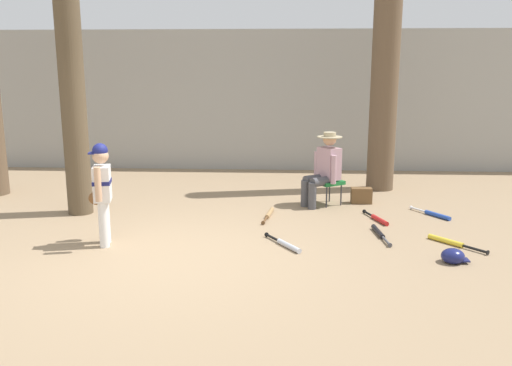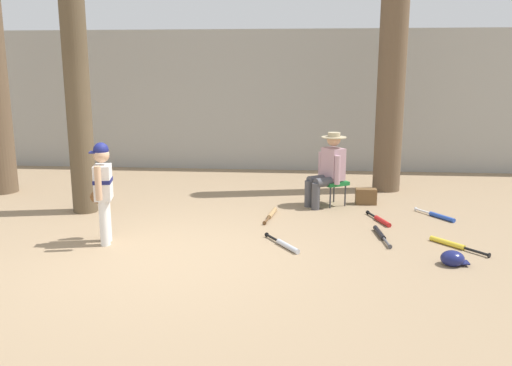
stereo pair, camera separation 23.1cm
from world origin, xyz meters
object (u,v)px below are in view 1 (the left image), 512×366
at_px(tree_behind_spectator, 386,61).
at_px(bat_black_composite, 379,233).
at_px(young_ballplayer, 102,188).
at_px(handbag_beside_stool, 361,196).
at_px(bat_blue_youth, 434,214).
at_px(bat_wood_tan, 269,214).
at_px(bat_red_barrel, 378,219).
at_px(folding_stool, 328,183).
at_px(bat_aluminum_silver, 286,245).
at_px(tree_near_player, 71,77).
at_px(seated_spectator, 324,167).
at_px(bat_yellow_trainer, 450,242).
at_px(batting_helmet_navy, 453,256).

distance_m(tree_behind_spectator, bat_black_composite, 3.72).
xyz_separation_m(young_ballplayer, handbag_beside_stool, (3.57, 2.32, -0.61)).
xyz_separation_m(bat_blue_youth, bat_wood_tan, (-2.52, -0.11, -0.00)).
bearing_deg(bat_red_barrel, bat_wood_tan, 173.21).
xyz_separation_m(folding_stool, bat_aluminum_silver, (-0.70, -2.19, -0.33)).
xyz_separation_m(tree_near_player, seated_spectator, (3.80, 0.67, -1.44)).
bearing_deg(bat_red_barrel, bat_black_composite, -98.22).
relative_size(tree_behind_spectator, seated_spectator, 4.60).
bearing_deg(handbag_beside_stool, bat_wood_tan, -149.83).
distance_m(folding_stool, bat_yellow_trainer, 2.45).
relative_size(folding_stool, seated_spectator, 0.46).
bearing_deg(bat_black_composite, bat_blue_youth, 44.70).
height_order(tree_near_player, seated_spectator, tree_near_player).
xyz_separation_m(bat_black_composite, bat_blue_youth, (1.00, 0.99, 0.00)).
bearing_deg(batting_helmet_navy, handbag_beside_stool, 103.49).
height_order(bat_black_composite, bat_wood_tan, same).
xyz_separation_m(bat_blue_youth, batting_helmet_navy, (-0.33, -1.99, 0.05)).
bearing_deg(seated_spectator, folding_stool, 33.82).
bearing_deg(bat_blue_youth, folding_stool, 157.21).
relative_size(young_ballplayer, seated_spectator, 1.09).
height_order(folding_stool, bat_wood_tan, folding_stool).
distance_m(folding_stool, batting_helmet_navy, 2.93).
relative_size(tree_near_player, bat_wood_tan, 5.84).
height_order(handbag_beside_stool, bat_black_composite, handbag_beside_stool).
relative_size(young_ballplayer, folding_stool, 2.35).
bearing_deg(bat_red_barrel, handbag_beside_stool, 94.97).
bearing_deg(seated_spectator, bat_aluminum_silver, -106.07).
distance_m(tree_near_player, handbag_beside_stool, 4.93).
height_order(young_ballplayer, bat_red_barrel, young_ballplayer).
height_order(tree_behind_spectator, bat_black_composite, tree_behind_spectator).
bearing_deg(bat_blue_youth, batting_helmet_navy, -99.53).
bearing_deg(bat_aluminum_silver, tree_near_player, 155.30).
bearing_deg(tree_near_player, bat_wood_tan, -0.72).
bearing_deg(folding_stool, bat_yellow_trainer, -54.91).
height_order(young_ballplayer, bat_black_composite, young_ballplayer).
distance_m(tree_near_player, young_ballplayer, 2.18).
height_order(bat_yellow_trainer, batting_helmet_navy, batting_helmet_navy).
distance_m(seated_spectator, bat_wood_tan, 1.28).
bearing_deg(bat_yellow_trainer, bat_blue_youth, 82.92).
xyz_separation_m(seated_spectator, handbag_beside_stool, (0.64, 0.17, -0.51)).
relative_size(bat_black_composite, bat_red_barrel, 1.15).
relative_size(folding_stool, bat_red_barrel, 0.78).
bearing_deg(bat_aluminum_silver, young_ballplayer, -179.74).
distance_m(bat_aluminum_silver, bat_wood_tan, 1.45).
relative_size(folding_stool, bat_yellow_trainer, 0.83).
bearing_deg(bat_red_barrel, young_ballplayer, -161.21).
bearing_deg(bat_wood_tan, young_ballplayer, -144.99).
bearing_deg(young_ballplayer, tree_behind_spectator, 40.21).
bearing_deg(bat_wood_tan, handbag_beside_stool, 30.17).
xyz_separation_m(young_ballplayer, bat_blue_youth, (4.57, 1.55, -0.71)).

